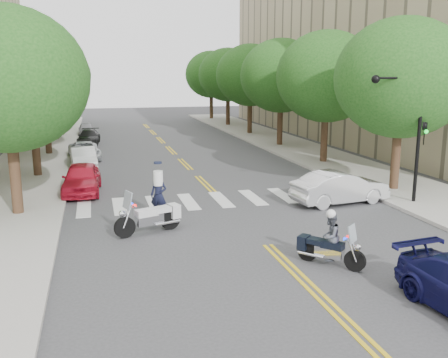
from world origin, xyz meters
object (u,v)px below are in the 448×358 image
object	(u,v)px
motorcycle_parked	(154,217)
convertible	(340,187)
officer_standing	(159,195)
motorcycle_police	(328,240)

from	to	relation	value
motorcycle_parked	convertible	size ratio (longest dim) A/B	0.57
motorcycle_parked	convertible	distance (m)	8.91
officer_standing	convertible	size ratio (longest dim) A/B	0.42
convertible	motorcycle_police	bearing A→B (deg)	142.00
motorcycle_police	convertible	xyz separation A→B (m)	(3.86, 6.66, -0.06)
motorcycle_police	motorcycle_parked	distance (m)	6.65
motorcycle_police	officer_standing	size ratio (longest dim) A/B	0.98
officer_standing	convertible	bearing A→B (deg)	30.59
motorcycle_police	convertible	bearing A→B (deg)	-160.49
officer_standing	convertible	distance (m)	8.23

